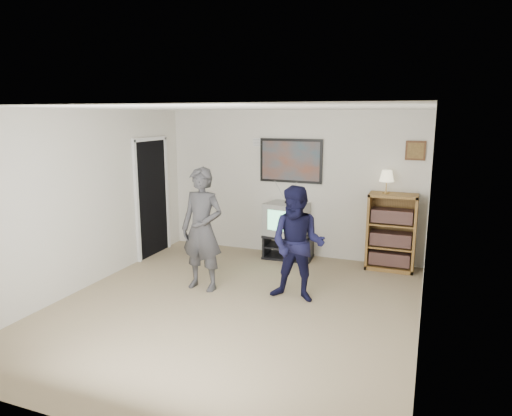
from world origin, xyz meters
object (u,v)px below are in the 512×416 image
Objects in this scene: media_stand at (288,246)px; bookshelf at (391,232)px; person_short at (297,244)px; crt_television at (286,219)px; person_tall at (202,229)px.

bookshelf reaches higher than media_stand.
media_stand is 1.88m from person_short.
bookshelf is 0.79× the size of person_short.
crt_television is (-0.04, -0.00, 0.48)m from media_stand.
person_tall is at bearing -101.07° from crt_television.
bookshelf is (1.72, 0.05, -0.08)m from crt_television.
person_short is (-1.04, -1.73, 0.16)m from bookshelf.
person_short reaches higher than media_stand.
bookshelf is at bearing 58.98° from person_short.
crt_television is at bearing 112.10° from person_short.
media_stand is 0.55× the size of person_short.
bookshelf is at bearing 40.99° from person_tall.
crt_television is 0.53× the size of bookshelf.
crt_television is at bearing -178.34° from bookshelf.
person_tall is 1.13× the size of person_short.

